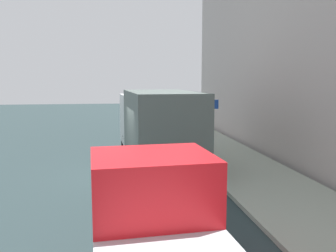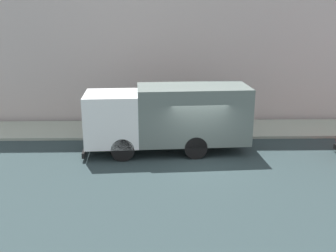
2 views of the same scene
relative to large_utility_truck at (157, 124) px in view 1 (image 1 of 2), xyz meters
name	(u,v)px [view 1 (image 1 of 2)]	position (x,y,z in m)	size (l,w,h in m)	color
ground	(127,174)	(-1.29, -1.36, -1.75)	(80.00, 80.00, 0.00)	#273638
sidewalk	(244,168)	(3.36, -1.36, -1.68)	(3.31, 30.00, 0.13)	#97A292
building_facade	(302,14)	(5.52, -1.36, 4.34)	(0.50, 30.00, 12.17)	#B7ABA6
large_utility_truck	(157,124)	(0.00, 0.00, 0.00)	(2.89, 7.77, 3.13)	white
pedestrian_walking	(201,129)	(2.78, 3.55, -0.76)	(0.49, 0.49, 1.63)	#515343
traffic_cone_orange	(193,138)	(2.37, 3.69, -1.27)	(0.49, 0.49, 0.70)	orange
street_sign_post	(213,126)	(2.10, -1.13, -0.01)	(0.44, 0.08, 2.73)	#4C5156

